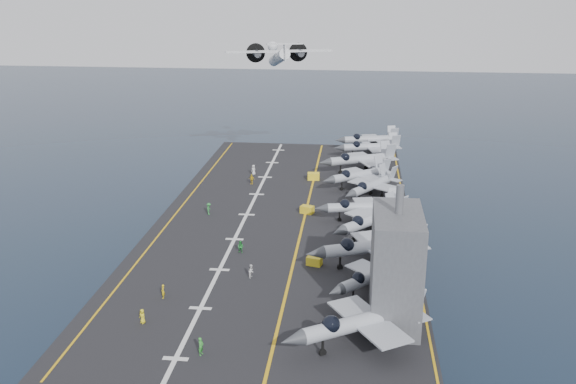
# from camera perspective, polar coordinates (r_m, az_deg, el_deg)

# --- Properties ---
(ground) EXTENTS (500.00, 500.00, 0.00)m
(ground) POSITION_cam_1_polar(r_m,az_deg,el_deg) (102.51, -0.25, -7.62)
(ground) COLOR #142135
(ground) RESTS_ON ground
(hull) EXTENTS (36.00, 90.00, 10.00)m
(hull) POSITION_cam_1_polar(r_m,az_deg,el_deg) (100.42, -0.25, -5.05)
(hull) COLOR #56595E
(hull) RESTS_ON ground
(flight_deck) EXTENTS (38.00, 92.00, 0.40)m
(flight_deck) POSITION_cam_1_polar(r_m,az_deg,el_deg) (98.48, -0.25, -2.27)
(flight_deck) COLOR black
(flight_deck) RESTS_ON hull
(foul_line) EXTENTS (0.35, 90.00, 0.02)m
(foul_line) POSITION_cam_1_polar(r_m,az_deg,el_deg) (98.13, 1.49, -2.22)
(foul_line) COLOR gold
(foul_line) RESTS_ON flight_deck
(landing_centerline) EXTENTS (0.50, 90.00, 0.02)m
(landing_centerline) POSITION_cam_1_polar(r_m,az_deg,el_deg) (99.22, -3.70, -2.02)
(landing_centerline) COLOR silver
(landing_centerline) RESTS_ON flight_deck
(deck_edge_port) EXTENTS (0.25, 90.00, 0.02)m
(deck_edge_port) POSITION_cam_1_polar(r_m,az_deg,el_deg) (101.63, -9.83, -1.76)
(deck_edge_port) COLOR gold
(deck_edge_port) RESTS_ON flight_deck
(deck_edge_stbd) EXTENTS (0.25, 90.00, 0.02)m
(deck_edge_stbd) POSITION_cam_1_polar(r_m,az_deg,el_deg) (98.18, 10.55, -2.53)
(deck_edge_stbd) COLOR gold
(deck_edge_stbd) RESTS_ON flight_deck
(island_superstructure) EXTENTS (5.00, 10.00, 15.00)m
(island_superstructure) POSITION_cam_1_polar(r_m,az_deg,el_deg) (67.37, 9.62, -5.49)
(island_superstructure) COLOR #56595E
(island_superstructure) RESTS_ON flight_deck
(fighter_jet_0) EXTENTS (18.48, 16.90, 5.34)m
(fighter_jet_0) POSITION_cam_1_polar(r_m,az_deg,el_deg) (64.47, 6.52, -11.29)
(fighter_jet_0) COLOR gray
(fighter_jet_0) RESTS_ON flight_deck
(fighter_jet_1) EXTENTS (15.20, 15.26, 4.49)m
(fighter_jet_1) POSITION_cam_1_polar(r_m,az_deg,el_deg) (75.00, 7.79, -7.26)
(fighter_jet_1) COLOR gray
(fighter_jet_1) RESTS_ON flight_deck
(fighter_jet_2) EXTENTS (18.42, 15.62, 5.42)m
(fighter_jet_2) POSITION_cam_1_polar(r_m,az_deg,el_deg) (81.58, 7.54, -4.72)
(fighter_jet_2) COLOR #959CA4
(fighter_jet_2) RESTS_ON flight_deck
(fighter_jet_3) EXTENTS (16.52, 16.87, 4.93)m
(fighter_jet_3) POSITION_cam_1_polar(r_m,az_deg,el_deg) (91.17, 7.54, -2.37)
(fighter_jet_3) COLOR gray
(fighter_jet_3) RESTS_ON flight_deck
(fighter_jet_4) EXTENTS (14.91, 11.57, 4.61)m
(fighter_jet_4) POSITION_cam_1_polar(r_m,az_deg,el_deg) (96.64, 6.77, -1.23)
(fighter_jet_4) COLOR #8D959D
(fighter_jet_4) RESTS_ON flight_deck
(fighter_jet_5) EXTENTS (14.91, 16.11, 4.65)m
(fighter_jet_5) POSITION_cam_1_polar(r_m,az_deg,el_deg) (106.82, 7.50, 0.66)
(fighter_jet_5) COLOR gray
(fighter_jet_5) RESTS_ON flight_deck
(fighter_jet_6) EXTENTS (16.30, 15.37, 4.71)m
(fighter_jet_6) POSITION_cam_1_polar(r_m,az_deg,el_deg) (112.35, 6.41, 1.60)
(fighter_jet_6) COLOR #939AA2
(fighter_jet_6) RESTS_ON flight_deck
(fighter_jet_7) EXTENTS (18.00, 15.52, 5.26)m
(fighter_jet_7) POSITION_cam_1_polar(r_m,az_deg,el_deg) (121.43, 6.55, 3.00)
(fighter_jet_7) COLOR #9BA2AA
(fighter_jet_7) RESTS_ON flight_deck
(fighter_jet_8) EXTENTS (15.41, 12.14, 4.72)m
(fighter_jet_8) POSITION_cam_1_polar(r_m,az_deg,el_deg) (131.92, 7.37, 4.07)
(fighter_jet_8) COLOR #949EA5
(fighter_jet_8) RESTS_ON flight_deck
(tow_cart_a) EXTENTS (2.11, 1.67, 1.11)m
(tow_cart_a) POSITION_cam_1_polar(r_m,az_deg,el_deg) (81.83, 2.36, -6.14)
(tow_cart_a) COLOR gold
(tow_cart_a) RESTS_ON flight_deck
(tow_cart_b) EXTENTS (2.28, 1.89, 1.17)m
(tow_cart_b) POSITION_cam_1_polar(r_m,az_deg,el_deg) (99.54, 1.71, -1.57)
(tow_cart_b) COLOR gold
(tow_cart_b) RESTS_ON flight_deck
(tow_cart_c) EXTENTS (2.22, 1.54, 1.27)m
(tow_cart_c) POSITION_cam_1_polar(r_m,az_deg,el_deg) (116.36, 2.28, 1.41)
(tow_cart_c) COLOR yellow
(tow_cart_c) RESTS_ON flight_deck
(crew_0) EXTENTS (1.15, 1.06, 1.59)m
(crew_0) POSITION_cam_1_polar(r_m,az_deg,el_deg) (70.35, -12.82, -10.71)
(crew_0) COLOR yellow
(crew_0) RESTS_ON flight_deck
(crew_1) EXTENTS (0.83, 1.09, 1.65)m
(crew_1) POSITION_cam_1_polar(r_m,az_deg,el_deg) (74.95, -11.06, -8.66)
(crew_1) COLOR gold
(crew_1) RESTS_ON flight_deck
(crew_2) EXTENTS (1.16, 0.96, 1.65)m
(crew_2) POSITION_cam_1_polar(r_m,az_deg,el_deg) (85.40, -4.23, -4.90)
(crew_2) COLOR #1F9133
(crew_2) RESTS_ON flight_deck
(crew_3) EXTENTS (0.76, 1.13, 1.85)m
(crew_3) POSITION_cam_1_polar(r_m,az_deg,el_deg) (99.63, -7.05, -1.48)
(crew_3) COLOR #278235
(crew_3) RESTS_ON flight_deck
(crew_4) EXTENTS (1.23, 0.98, 1.80)m
(crew_4) POSITION_cam_1_polar(r_m,az_deg,el_deg) (113.85, -3.26, 1.15)
(crew_4) COLOR yellow
(crew_4) RESTS_ON flight_deck
(crew_5) EXTENTS (1.31, 1.39, 1.93)m
(crew_5) POSITION_cam_1_polar(r_m,az_deg,el_deg) (119.24, -3.08, 1.98)
(crew_5) COLOR silver
(crew_5) RESTS_ON flight_deck
(crew_6) EXTENTS (1.01, 1.27, 1.85)m
(crew_6) POSITION_cam_1_polar(r_m,az_deg,el_deg) (63.93, -7.75, -13.43)
(crew_6) COLOR green
(crew_6) RESTS_ON flight_deck
(crew_7) EXTENTS (0.89, 1.14, 1.70)m
(crew_7) POSITION_cam_1_polar(r_m,az_deg,el_deg) (78.51, -3.28, -7.02)
(crew_7) COLOR white
(crew_7) RESTS_ON flight_deck
(transport_plane) EXTENTS (28.07, 22.88, 5.75)m
(transport_plane) POSITION_cam_1_polar(r_m,az_deg,el_deg) (149.17, -0.81, 11.85)
(transport_plane) COLOR silver
(fighter_jet_9) EXTENTS (15.41, 12.14, 4.72)m
(fighter_jet_9) POSITION_cam_1_polar(r_m,az_deg,el_deg) (138.41, 7.34, 4.75)
(fighter_jet_9) COLOR #949EA5
(fighter_jet_9) RESTS_ON flight_deck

